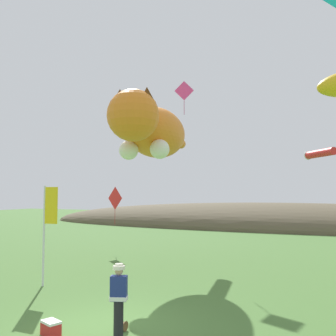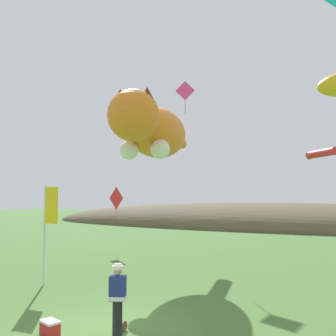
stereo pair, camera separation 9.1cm
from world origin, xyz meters
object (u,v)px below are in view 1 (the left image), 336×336
(kite_spool, at_px, (123,326))
(kite_diamond_red, at_px, (115,198))
(picnic_cooler, at_px, (51,328))
(festival_banner_pole, at_px, (48,220))
(kite_diamond_pink, at_px, (184,91))
(kite_tube_streamer, at_px, (320,153))
(festival_attendant, at_px, (119,298))
(kite_giant_cat, at_px, (152,131))

(kite_spool, bearing_deg, kite_diamond_red, 122.71)
(picnic_cooler, xyz_separation_m, kite_diamond_red, (-5.83, 12.38, 3.03))
(festival_banner_pole, xyz_separation_m, kite_diamond_pink, (1.86, 9.72, 7.31))
(picnic_cooler, distance_m, kite_tube_streamer, 13.66)
(festival_attendant, xyz_separation_m, picnic_cooler, (-1.59, -0.57, -0.77))
(festival_attendant, distance_m, festival_banner_pole, 6.26)
(kite_diamond_red, bearing_deg, kite_diamond_pink, 15.48)
(festival_attendant, xyz_separation_m, kite_diamond_red, (-7.42, 11.81, 2.26))
(festival_attendant, height_order, kite_spool, festival_attendant)
(kite_tube_streamer, height_order, kite_diamond_red, kite_tube_streamer)
(kite_spool, relative_size, kite_tube_streamer, 0.14)
(kite_giant_cat, bearing_deg, kite_diamond_pink, 93.51)
(kite_tube_streamer, relative_size, kite_diamond_pink, 0.89)
(festival_banner_pole, bearing_deg, kite_diamond_pink, 79.16)
(festival_banner_pole, xyz_separation_m, kite_tube_streamer, (9.54, 7.31, 2.88))
(kite_giant_cat, height_order, kite_diamond_red, kite_giant_cat)
(picnic_cooler, xyz_separation_m, kite_giant_cat, (-1.36, 8.40, 6.32))
(festival_banner_pole, relative_size, kite_diamond_red, 1.64)
(festival_attendant, relative_size, kite_giant_cat, 0.19)
(kite_giant_cat, distance_m, kite_diamond_red, 6.82)
(kite_spool, bearing_deg, kite_diamond_pink, 104.18)
(kite_giant_cat, bearing_deg, picnic_cooler, -80.79)
(kite_giant_cat, bearing_deg, kite_tube_streamer, 20.26)
(kite_spool, bearing_deg, festival_attendant, -76.39)
(festival_banner_pole, distance_m, kite_tube_streamer, 12.36)
(picnic_cooler, height_order, festival_banner_pole, festival_banner_pole)
(kite_giant_cat, height_order, kite_tube_streamer, kite_giant_cat)
(kite_spool, xyz_separation_m, picnic_cooler, (-1.49, -0.98, 0.05))
(kite_spool, distance_m, kite_tube_streamer, 12.27)
(kite_spool, distance_m, kite_diamond_red, 13.89)
(kite_giant_cat, distance_m, kite_diamond_pink, 6.11)
(picnic_cooler, relative_size, kite_giant_cat, 0.06)
(picnic_cooler, bearing_deg, kite_giant_cat, 99.21)
(kite_spool, height_order, kite_giant_cat, kite_giant_cat)
(kite_diamond_pink, bearing_deg, festival_banner_pole, -100.84)
(festival_attendant, height_order, kite_diamond_red, kite_diamond_red)
(kite_spool, xyz_separation_m, kite_diamond_red, (-7.32, 11.40, 3.08))
(kite_diamond_pink, bearing_deg, kite_diamond_red, -164.52)
(kite_tube_streamer, bearing_deg, festival_banner_pole, -142.54)
(picnic_cooler, relative_size, kite_tube_streamer, 0.31)
(picnic_cooler, xyz_separation_m, kite_tube_streamer, (6.00, 11.12, 5.19))
(kite_diamond_red, bearing_deg, kite_tube_streamer, -6.07)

